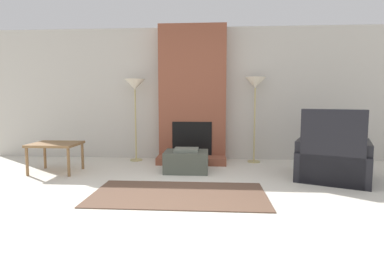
# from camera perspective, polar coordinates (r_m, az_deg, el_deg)

# --- Properties ---
(ground_plane) EXTENTS (24.00, 24.00, 0.00)m
(ground_plane) POSITION_cam_1_polar(r_m,az_deg,el_deg) (3.07, -3.67, -17.55)
(ground_plane) COLOR beige
(wall_back) EXTENTS (8.33, 0.06, 2.60)m
(wall_back) POSITION_cam_1_polar(r_m,az_deg,el_deg) (6.03, 0.23, 6.47)
(wall_back) COLOR #BCB7AD
(wall_back) RESTS_ON ground_plane
(fireplace) EXTENTS (1.28, 0.71, 2.60)m
(fireplace) POSITION_cam_1_polar(r_m,az_deg,el_deg) (5.81, 0.10, 5.77)
(fireplace) COLOR brown
(fireplace) RESTS_ON ground_plane
(ottoman) EXTENTS (0.72, 0.52, 0.39)m
(ottoman) POSITION_cam_1_polar(r_m,az_deg,el_deg) (4.98, -1.08, -6.30)
(ottoman) COLOR #474C42
(ottoman) RESTS_ON ground_plane
(armchair) EXTENTS (1.30, 1.31, 1.06)m
(armchair) POSITION_cam_1_polar(r_m,az_deg,el_deg) (4.93, 25.16, -5.49)
(armchair) COLOR black
(armchair) RESTS_ON ground_plane
(side_table) EXTENTS (0.75, 0.58, 0.49)m
(side_table) POSITION_cam_1_polar(r_m,az_deg,el_deg) (5.39, -24.56, -3.24)
(side_table) COLOR brown
(side_table) RESTS_ON ground_plane
(floor_lamp_left) EXTENTS (0.39, 0.39, 1.58)m
(floor_lamp_left) POSITION_cam_1_polar(r_m,az_deg,el_deg) (5.90, -10.82, 7.43)
(floor_lamp_left) COLOR tan
(floor_lamp_left) RESTS_ON ground_plane
(floor_lamp_right) EXTENTS (0.39, 0.39, 1.61)m
(floor_lamp_right) POSITION_cam_1_polar(r_m,az_deg,el_deg) (5.77, 11.96, 7.70)
(floor_lamp_right) COLOR tan
(floor_lamp_right) RESTS_ON ground_plane
(area_rug) EXTENTS (2.19, 1.11, 0.01)m
(area_rug) POSITION_cam_1_polar(r_m,az_deg,el_deg) (3.87, -2.55, -12.49)
(area_rug) COLOR brown
(area_rug) RESTS_ON ground_plane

